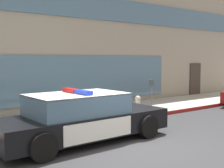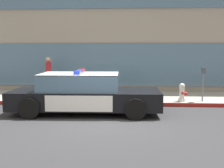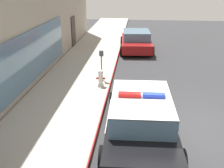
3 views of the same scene
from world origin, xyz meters
name	(u,v)px [view 2 (image 2 of 3)]	position (x,y,z in m)	size (l,w,h in m)	color
ground	(107,121)	(0.00, 0.00, 0.00)	(48.00, 48.00, 0.00)	#303033
sidewalk	(114,97)	(0.00, 4.00, 0.07)	(48.00, 3.20, 0.15)	#A39E93
curb_red_paint	(112,104)	(0.00, 2.39, 0.08)	(28.80, 0.04, 0.14)	maroon
storefront_building	(157,33)	(2.43, 10.69, 3.30)	(25.66, 10.18, 6.60)	gray
police_cruiser	(84,94)	(-0.90, 1.09, 0.68)	(5.11, 2.17, 1.49)	black
fire_hydrant	(182,93)	(2.75, 2.76, 0.50)	(0.34, 0.39, 0.73)	silver
pedestrian_on_sidewalk	(49,75)	(-3.11, 4.51, 1.01)	(0.37, 0.46, 1.71)	#23232D
parking_meter	(203,78)	(3.57, 2.83, 1.08)	(0.12, 0.18, 1.34)	slate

